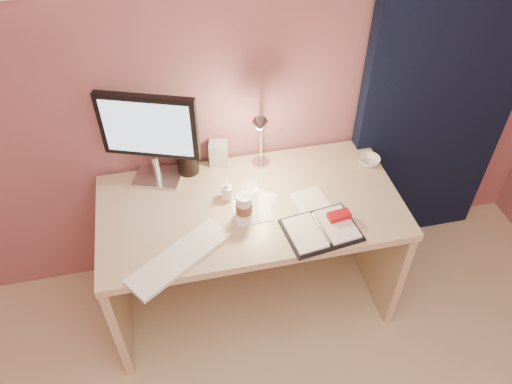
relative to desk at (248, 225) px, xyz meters
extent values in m
plane|color=#9D5B5B|center=(0.00, 0.30, 0.75)|extent=(3.50, 0.00, 3.50)
cube|color=black|center=(1.05, 0.24, 0.60)|extent=(0.85, 0.08, 2.20)
cube|color=#C1B088|center=(0.00, -0.07, 0.21)|extent=(1.40, 0.70, 0.04)
cube|color=#C1B088|center=(-0.68, -0.07, -0.16)|extent=(0.04, 0.66, 0.69)
cube|color=#C1B088|center=(0.68, -0.07, -0.16)|extent=(0.04, 0.66, 0.69)
cube|color=#C1B088|center=(0.00, 0.26, -0.10)|extent=(1.32, 0.03, 0.55)
cube|color=silver|center=(-0.40, 0.20, 0.23)|extent=(0.26, 0.23, 0.01)
cylinder|color=silver|center=(-0.40, 0.20, 0.30)|extent=(0.04, 0.04, 0.12)
cube|color=black|center=(-0.40, 0.20, 0.54)|extent=(0.43, 0.19, 0.32)
cube|color=#B7D9F8|center=(-0.39, 0.17, 0.54)|extent=(0.37, 0.14, 0.27)
cube|color=white|center=(-0.35, -0.33, 0.24)|extent=(0.47, 0.38, 0.02)
cube|color=black|center=(0.27, -0.31, 0.23)|extent=(0.34, 0.27, 0.01)
cube|color=white|center=(0.19, -0.32, 0.24)|extent=(0.16, 0.22, 0.01)
cube|color=white|center=(0.34, -0.30, 0.24)|extent=(0.16, 0.22, 0.01)
cube|color=red|center=(0.36, -0.26, 0.26)|extent=(0.10, 0.06, 0.03)
cube|color=white|center=(0.28, -0.11, 0.23)|extent=(0.17, 0.17, 0.00)
cube|color=white|center=(0.00, -0.12, 0.23)|extent=(0.17, 0.17, 0.00)
cube|color=white|center=(0.03, -0.06, 0.23)|extent=(0.20, 0.20, 0.00)
cylinder|color=silver|center=(-0.04, -0.14, 0.28)|extent=(0.07, 0.07, 0.11)
cylinder|color=brown|center=(-0.04, -0.14, 0.27)|extent=(0.08, 0.08, 0.05)
cylinder|color=silver|center=(-0.04, -0.14, 0.34)|extent=(0.07, 0.07, 0.01)
cylinder|color=white|center=(-0.01, -0.10, 0.30)|extent=(0.08, 0.08, 0.14)
imported|color=silver|center=(0.64, 0.08, 0.24)|extent=(0.13, 0.13, 0.03)
imported|color=silver|center=(-0.10, -0.01, 0.28)|extent=(0.06, 0.06, 0.10)
cylinder|color=black|center=(-0.25, 0.22, 0.30)|extent=(0.11, 0.11, 0.15)
cube|color=silver|center=(-0.09, 0.24, 0.29)|extent=(0.10, 0.09, 0.13)
cylinder|color=silver|center=(0.11, 0.20, 0.23)|extent=(0.09, 0.09, 0.01)
cylinder|color=silver|center=(0.11, 0.20, 0.41)|extent=(0.01, 0.01, 0.34)
cone|color=silver|center=(0.15, 0.04, 0.58)|extent=(0.08, 0.08, 0.07)
camera|label=1|loc=(-0.32, -1.67, 1.86)|focal=35.00mm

